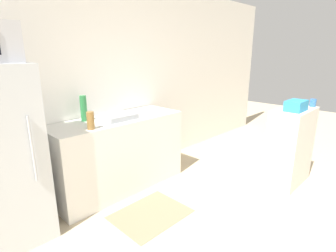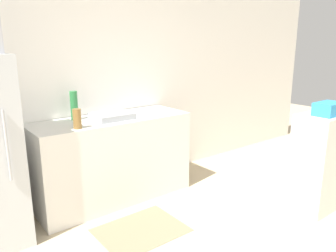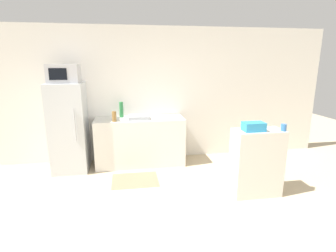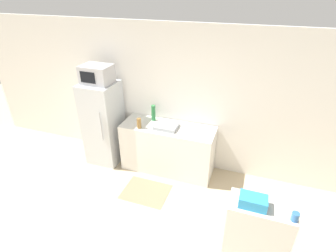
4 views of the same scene
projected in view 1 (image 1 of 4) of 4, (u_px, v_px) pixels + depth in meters
wall_back at (88, 84)px, 3.16m from camera, size 8.00×0.06×2.60m
refrigerator at (0, 158)px, 2.25m from camera, size 0.61×0.64×1.58m
counter at (119, 153)px, 3.26m from camera, size 1.66×0.60×0.90m
sink_basin at (117, 117)px, 3.10m from camera, size 0.39×0.32×0.06m
bottle_tall at (84, 108)px, 2.98m from camera, size 0.07×0.07×0.29m
bottle_short at (91, 121)px, 2.67m from camera, size 0.08×0.08×0.18m
shelf_cabinet at (290, 147)px, 3.37m from camera, size 0.71×0.36×0.99m
basket at (296, 106)px, 3.11m from camera, size 0.30×0.19×0.13m
jar at (313, 103)px, 3.36m from camera, size 0.08×0.08×0.10m
kitchen_rug at (151, 214)px, 2.79m from camera, size 0.77×0.60×0.01m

